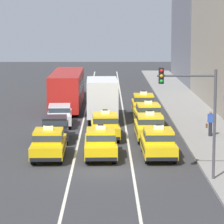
{
  "coord_description": "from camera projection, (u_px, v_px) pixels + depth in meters",
  "views": [
    {
      "loc": [
        0.31,
        -32.43,
        8.01
      ],
      "look_at": [
        0.59,
        11.9,
        1.3
      ],
      "focal_mm": 101.73,
      "sensor_mm": 36.0,
      "label": 1
    }
  ],
  "objects": [
    {
      "name": "taxi_right_fourth",
      "position": [
        143.0,
        104.0,
        52.22
      ],
      "size": [
        1.82,
        4.56,
        1.96
      ],
      "color": "black",
      "rests_on": "ground"
    },
    {
      "name": "lane_stripe_center_right",
      "position": [
        123.0,
        113.0,
        53.05
      ],
      "size": [
        0.14,
        80.0,
        0.01
      ],
      "primitive_type": "cube",
      "color": "silver",
      "rests_on": "ground"
    },
    {
      "name": "traffic_light_pole",
      "position": [
        195.0,
        104.0,
        30.41
      ],
      "size": [
        2.87,
        0.33,
        5.58
      ],
      "color": "#47474C",
      "rests_on": "ground"
    },
    {
      "name": "ground_plane",
      "position": [
        102.0,
        170.0,
        33.26
      ],
      "size": [
        160.0,
        160.0,
        0.0
      ],
      "primitive_type": "plane",
      "color": "#353538"
    },
    {
      "name": "pedestrian_near_crosswalk",
      "position": [
        210.0,
        123.0,
        41.87
      ],
      "size": [
        0.47,
        0.24,
        1.69
      ],
      "color": "#23232D",
      "rests_on": "sidewalk_curb"
    },
    {
      "name": "sidewalk_curb",
      "position": [
        199.0,
        122.0,
        48.13
      ],
      "size": [
        4.0,
        90.0,
        0.15
      ],
      "primitive_type": "cube",
      "color": "gray",
      "rests_on": "ground"
    },
    {
      "name": "taxi_center_second",
      "position": [
        105.0,
        125.0,
        41.79
      ],
      "size": [
        1.99,
        4.63,
        1.96
      ],
      "color": "black",
      "rests_on": "ground"
    },
    {
      "name": "lane_stripe_left_center",
      "position": [
        85.0,
        113.0,
        53.03
      ],
      "size": [
        0.14,
        80.0,
        0.01
      ],
      "primitive_type": "cube",
      "color": "silver",
      "rests_on": "ground"
    },
    {
      "name": "sedan_left_second",
      "position": [
        55.0,
        127.0,
        41.19
      ],
      "size": [
        2.02,
        4.4,
        1.58
      ],
      "color": "black",
      "rests_on": "ground"
    },
    {
      "name": "taxi_right_nearest",
      "position": [
        158.0,
        143.0,
        36.09
      ],
      "size": [
        1.87,
        4.58,
        1.96
      ],
      "color": "black",
      "rests_on": "ground"
    },
    {
      "name": "box_truck_center_third",
      "position": [
        102.0,
        98.0,
        49.0
      ],
      "size": [
        2.42,
        7.01,
        3.27
      ],
      "color": "black",
      "rests_on": "ground"
    },
    {
      "name": "sedan_left_third",
      "position": [
        60.0,
        114.0,
        46.67
      ],
      "size": [
        2.0,
        4.39,
        1.58
      ],
      "color": "black",
      "rests_on": "ground"
    },
    {
      "name": "bus_left_fourth",
      "position": [
        67.0,
        88.0,
        55.12
      ],
      "size": [
        2.57,
        11.21,
        3.22
      ],
      "color": "black",
      "rests_on": "ground"
    },
    {
      "name": "taxi_center_nearest",
      "position": [
        101.0,
        143.0,
        36.07
      ],
      "size": [
        1.91,
        4.6,
        1.96
      ],
      "color": "black",
      "rests_on": "ground"
    },
    {
      "name": "taxi_left_fifth",
      "position": [
        74.0,
        87.0,
        64.52
      ],
      "size": [
        1.92,
        4.6,
        1.96
      ],
      "color": "black",
      "rests_on": "ground"
    },
    {
      "name": "taxi_right_third",
      "position": [
        148.0,
        114.0,
        46.59
      ],
      "size": [
        2.0,
        4.63,
        1.96
      ],
      "color": "black",
      "rests_on": "ground"
    },
    {
      "name": "taxi_left_nearest",
      "position": [
        49.0,
        143.0,
        35.95
      ],
      "size": [
        1.88,
        4.58,
        1.96
      ],
      "color": "black",
      "rests_on": "ground"
    },
    {
      "name": "taxi_right_second",
      "position": [
        150.0,
        126.0,
        41.4
      ],
      "size": [
        1.87,
        4.58,
        1.96
      ],
      "color": "black",
      "rests_on": "ground"
    }
  ]
}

